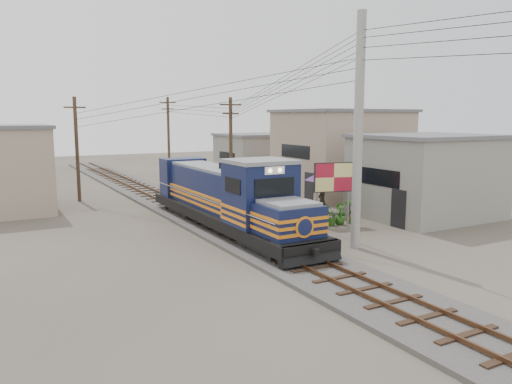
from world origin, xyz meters
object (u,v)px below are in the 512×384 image
market_umbrella (324,175)px  locomotive (227,199)px  vendor (322,200)px  billboard (333,179)px

market_umbrella → locomotive: bearing=-167.6°
market_umbrella → vendor: size_ratio=1.76×
locomotive → market_umbrella: locomotive is taller
billboard → market_umbrella: billboard is taller
locomotive → market_umbrella: bearing=12.4°
vendor → locomotive: bearing=-11.6°
billboard → market_umbrella: (1.54, 2.96, -0.20)m
market_umbrella → vendor: market_umbrella is taller
locomotive → vendor: 6.87m
billboard → market_umbrella: 3.34m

